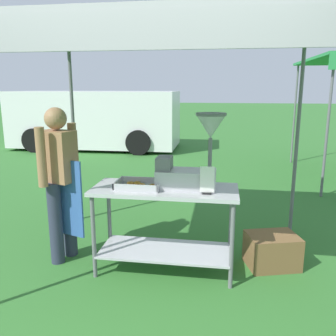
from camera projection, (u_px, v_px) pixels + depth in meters
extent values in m
plane|color=#33702D|center=(198.00, 165.00, 8.45)|extent=(70.00, 70.00, 0.00)
cylinder|color=slate|center=(74.00, 139.00, 4.73)|extent=(0.04, 0.04, 2.25)
cylinder|color=slate|center=(297.00, 144.00, 4.30)|extent=(0.04, 0.04, 2.25)
cube|color=#939399|center=(167.00, 34.00, 3.25)|extent=(3.04, 2.30, 0.05)
cube|color=#939399|center=(138.00, 30.00, 2.18)|extent=(3.04, 0.02, 0.24)
cube|color=#B7B7BC|center=(165.00, 190.00, 3.42)|extent=(1.39, 0.58, 0.04)
cube|color=#B7B7BC|center=(165.00, 250.00, 3.56)|extent=(1.28, 0.53, 0.02)
cylinder|color=slate|center=(94.00, 237.00, 3.38)|extent=(0.04, 0.04, 0.82)
cylinder|color=slate|center=(232.00, 246.00, 3.19)|extent=(0.04, 0.04, 0.82)
cylinder|color=slate|center=(109.00, 219.00, 3.84)|extent=(0.04, 0.04, 0.82)
cylinder|color=slate|center=(231.00, 226.00, 3.65)|extent=(0.04, 0.04, 0.82)
cube|color=#B7B7BC|center=(139.00, 187.00, 3.42)|extent=(0.42, 0.30, 0.01)
cube|color=#B7B7BC|center=(135.00, 188.00, 3.27)|extent=(0.42, 0.01, 0.06)
cube|color=#B7B7BC|center=(142.00, 180.00, 3.55)|extent=(0.42, 0.01, 0.06)
cube|color=#B7B7BC|center=(118.00, 183.00, 3.44)|extent=(0.01, 0.30, 0.06)
cube|color=#B7B7BC|center=(160.00, 185.00, 3.38)|extent=(0.01, 0.30, 0.06)
torus|color=gold|center=(124.00, 188.00, 3.34)|extent=(0.09, 0.09, 0.02)
torus|color=gold|center=(142.00, 185.00, 3.43)|extent=(0.10, 0.10, 0.02)
torus|color=gold|center=(130.00, 183.00, 3.50)|extent=(0.09, 0.09, 0.02)
torus|color=gold|center=(139.00, 187.00, 3.35)|extent=(0.10, 0.10, 0.02)
torus|color=gold|center=(153.00, 186.00, 3.41)|extent=(0.10, 0.10, 0.02)
torus|color=gold|center=(137.00, 183.00, 3.50)|extent=(0.10, 0.10, 0.02)
torus|color=gold|center=(132.00, 187.00, 3.35)|extent=(0.09, 0.09, 0.02)
cube|color=#B7B7BC|center=(186.00, 179.00, 3.38)|extent=(0.56, 0.28, 0.18)
cube|color=slate|center=(164.00, 163.00, 3.38)|extent=(0.14, 0.22, 0.12)
cylinder|color=slate|center=(210.00, 155.00, 3.29)|extent=(0.04, 0.04, 0.31)
cone|color=#B7B7BC|center=(211.00, 127.00, 3.24)|extent=(0.26, 0.26, 0.20)
cylinder|color=slate|center=(211.00, 114.00, 3.21)|extent=(0.28, 0.28, 0.02)
cube|color=black|center=(207.00, 193.00, 3.22)|extent=(0.08, 0.05, 0.02)
cube|color=white|center=(207.00, 180.00, 3.19)|extent=(0.13, 0.02, 0.24)
cylinder|color=#2D3347|center=(69.00, 217.00, 3.84)|extent=(0.14, 0.14, 0.86)
cylinder|color=#2D3347|center=(56.00, 224.00, 3.67)|extent=(0.14, 0.14, 0.86)
cube|color=#9E704C|center=(58.00, 156.00, 3.60)|extent=(0.39, 0.32, 0.52)
cube|color=#335BA3|center=(70.00, 199.00, 3.64)|extent=(0.31, 0.12, 0.80)
cylinder|color=#9E704C|center=(73.00, 150.00, 3.79)|extent=(0.11, 0.11, 0.58)
cylinder|color=#9E704C|center=(41.00, 157.00, 3.41)|extent=(0.11, 0.11, 0.58)
sphere|color=#A87A56|center=(55.00, 118.00, 3.52)|extent=(0.22, 0.22, 0.22)
cube|color=brown|center=(272.00, 251.00, 3.64)|extent=(0.58, 0.50, 0.34)
cube|color=white|center=(96.00, 119.00, 10.66)|extent=(4.87, 1.97, 1.60)
cube|color=#1E2833|center=(158.00, 105.00, 10.31)|extent=(0.12, 1.62, 0.70)
cylinder|color=black|center=(151.00, 134.00, 11.47)|extent=(0.68, 0.25, 0.68)
cylinder|color=black|center=(139.00, 142.00, 9.67)|extent=(0.68, 0.25, 0.68)
cylinder|color=black|center=(63.00, 132.00, 11.88)|extent=(0.68, 0.25, 0.68)
cylinder|color=black|center=(35.00, 140.00, 10.08)|extent=(0.68, 0.25, 0.68)
cylinder|color=slate|center=(327.00, 129.00, 5.78)|extent=(0.04, 0.04, 2.30)
cylinder|color=slate|center=(294.00, 115.00, 8.50)|extent=(0.04, 0.04, 2.30)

